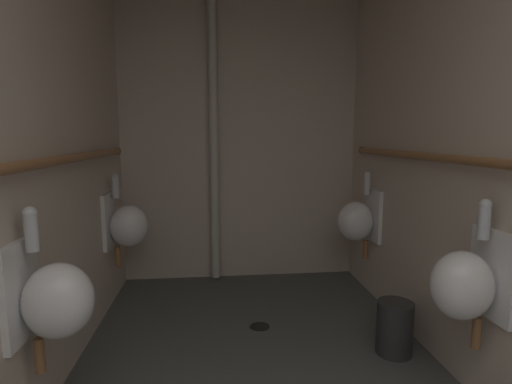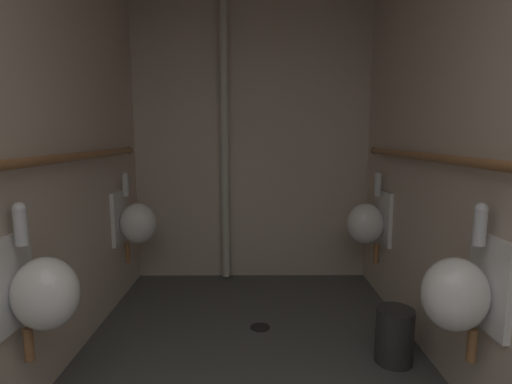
# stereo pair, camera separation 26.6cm
# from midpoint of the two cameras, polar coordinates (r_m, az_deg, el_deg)

# --- Properties ---
(wall_right) EXTENTS (0.06, 4.11, 2.63)m
(wall_right) POSITION_cam_midpoint_polar(r_m,az_deg,el_deg) (2.12, 35.95, 5.10)
(wall_right) COLOR beige
(wall_right) RESTS_ON ground
(wall_back) EXTENTS (2.33, 0.06, 2.63)m
(wall_back) POSITION_cam_midpoint_polar(r_m,az_deg,el_deg) (3.74, 1.42, 7.36)
(wall_back) COLOR beige
(wall_back) RESTS_ON ground
(urinal_left_mid) EXTENTS (0.32, 0.30, 0.76)m
(urinal_left_mid) POSITION_cam_midpoint_polar(r_m,az_deg,el_deg) (2.03, -25.53, -12.93)
(urinal_left_mid) COLOR white
(urinal_left_far) EXTENTS (0.32, 0.30, 0.76)m
(urinal_left_far) POSITION_cam_midpoint_polar(r_m,az_deg,el_deg) (3.34, -15.02, -4.25)
(urinal_left_far) COLOR white
(urinal_right_mid) EXTENTS (0.32, 0.30, 0.76)m
(urinal_right_mid) POSITION_cam_midpoint_polar(r_m,az_deg,el_deg) (2.12, 30.87, -12.41)
(urinal_right_mid) COLOR white
(urinal_right_far) EXTENTS (0.32, 0.30, 0.76)m
(urinal_right_far) POSITION_cam_midpoint_polar(r_m,az_deg,el_deg) (3.38, 18.23, -4.23)
(urinal_right_far) COLOR white
(supply_pipe_left) EXTENTS (0.06, 3.34, 0.06)m
(supply_pipe_left) POSITION_cam_midpoint_polar(r_m,az_deg,el_deg) (1.96, -28.82, 3.56)
(supply_pipe_left) COLOR #936038
(supply_pipe_right) EXTENTS (0.06, 3.29, 0.06)m
(supply_pipe_right) POSITION_cam_midpoint_polar(r_m,az_deg,el_deg) (2.08, 33.74, 3.40)
(supply_pipe_right) COLOR #936038
(standpipe_back_wall) EXTENTS (0.08, 0.08, 2.58)m
(standpipe_back_wall) POSITION_cam_midpoint_polar(r_m,az_deg,el_deg) (3.63, -2.48, 7.32)
(standpipe_back_wall) COLOR beige
(standpipe_back_wall) RESTS_ON ground
(floor_drain) EXTENTS (0.14, 0.14, 0.01)m
(floor_drain) POSITION_cam_midpoint_polar(r_m,az_deg,el_deg) (2.98, 3.33, -19.10)
(floor_drain) COLOR black
(floor_drain) RESTS_ON ground
(waste_bin) EXTENTS (0.22, 0.22, 0.34)m
(waste_bin) POSITION_cam_midpoint_polar(r_m,az_deg,el_deg) (2.71, 22.37, -18.83)
(waste_bin) COLOR #2D2D2D
(waste_bin) RESTS_ON ground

